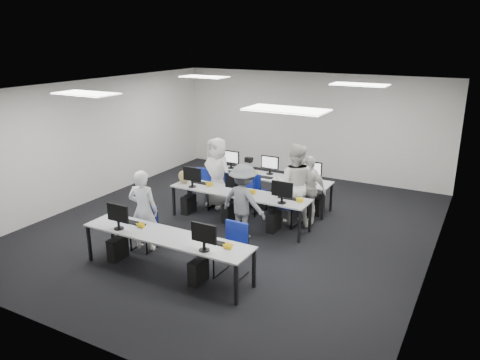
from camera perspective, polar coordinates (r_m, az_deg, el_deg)
The scene contains 23 objects.
room at distance 9.82m, azimuth -0.70°, elevation 2.43°, with size 9.00×9.02×3.00m.
ceiling_panels at distance 9.54m, azimuth -0.74°, elevation 11.07°, with size 5.20×4.60×0.02m.
desk_front at distance 8.20m, azimuth -9.00°, elevation -6.97°, with size 3.20×0.70×0.73m.
desk_mid at distance 10.22m, azimuth -0.14°, elevation -1.76°, with size 3.20×0.70×0.73m.
desk_back at distance 11.41m, azimuth 3.26°, elevation 0.27°, with size 3.20×0.70×0.73m.
equipment_front at distance 8.44m, azimuth -10.02°, elevation -8.73°, with size 2.51×0.41×1.19m.
equipment_mid at distance 10.41m, azimuth -1.11°, elevation -3.30°, with size 2.91×0.41×1.19m.
equipment_back at distance 11.45m, azimuth 4.14°, elevation -1.39°, with size 2.91×0.41×1.19m.
chair_0 at distance 9.38m, azimuth -11.50°, elevation -6.68°, with size 0.44×0.47×0.84m.
chair_1 at distance 8.20m, azimuth -1.06°, elevation -9.72°, with size 0.47×0.51×0.94m.
chair_2 at distance 11.36m, azimuth -4.59°, elevation -1.89°, with size 0.57×0.60×0.93m.
chair_3 at distance 10.96m, azimuth 1.17°, elevation -2.62°, with size 0.52×0.55×0.90m.
chair_4 at distance 10.36m, azimuth 5.82°, elevation -3.96°, with size 0.45×0.48×0.88m.
chair_5 at distance 11.54m, azimuth -1.93°, elevation -1.62°, with size 0.54×0.57×0.88m.
chair_6 at distance 11.14m, azimuth 1.64°, elevation -2.27°, with size 0.58×0.60×0.92m.
chair_7 at distance 10.68m, azimuth 6.89°, elevation -3.33°, with size 0.47×0.50×0.88m.
handbag at distance 10.90m, azimuth -6.84°, elevation 0.41°, with size 0.35×0.22×0.29m, color #987B4E.
student_0 at distance 9.17m, azimuth -11.70°, elevation -3.64°, with size 0.58×0.38×1.60m, color silver.
student_1 at distance 10.22m, azimuth 6.71°, elevation -0.55°, with size 0.88×0.69×1.81m, color silver.
student_2 at distance 11.24m, azimuth -2.82°, elevation 0.91°, with size 0.83×0.54×1.70m, color silver.
student_3 at distance 10.47m, azimuth 8.29°, elevation -1.06°, with size 0.88×0.37×1.51m, color silver.
photographer at distance 9.50m, azimuth 0.39°, elevation -2.63°, with size 1.01×0.58×1.57m, color gray.
dslr_camera at distance 9.39m, azimuth 1.06°, elevation 2.47°, with size 0.14×0.18×0.10m, color black.
Camera 1 is at (4.66, -8.26, 4.03)m, focal length 35.00 mm.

